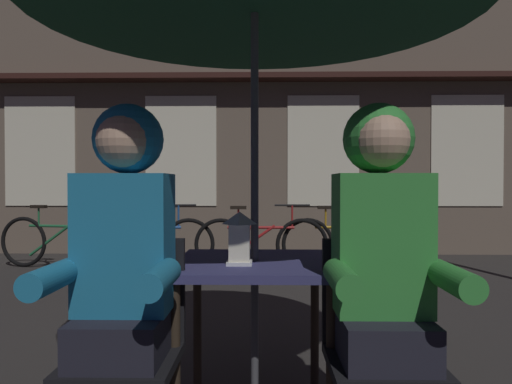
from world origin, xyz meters
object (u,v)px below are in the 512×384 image
object	(u,v)px
lantern	(240,237)
chair_right	(379,342)
person_left_hooded	(123,250)
person_right_hooded	(383,251)
bicycle_nearest	(58,241)
bicycle_second	(147,244)
bicycle_third	(261,243)
cafe_table	(255,282)
bicycle_fourth	(348,243)
chair_left	(128,341)

from	to	relation	value
lantern	chair_right	xyz separation A→B (m)	(0.54, -0.26, -0.37)
person_left_hooded	person_right_hooded	distance (m)	0.96
chair_right	person_right_hooded	distance (m)	0.36
lantern	bicycle_nearest	world-z (taller)	lantern
bicycle_nearest	bicycle_second	world-z (taller)	same
chair_right	bicycle_third	distance (m)	4.10
lantern	cafe_table	bearing A→B (deg)	60.34
bicycle_fourth	person_right_hooded	bearing A→B (deg)	-98.41
chair_right	bicycle_third	world-z (taller)	chair_right
bicycle_nearest	lantern	bearing A→B (deg)	-57.14
cafe_table	bicycle_fourth	size ratio (longest dim) A/B	0.44
person_right_hooded	bicycle_fourth	xyz separation A→B (m)	(0.62, 4.17, -0.50)
bicycle_fourth	cafe_table	bearing A→B (deg)	-106.32
lantern	bicycle_third	world-z (taller)	lantern
bicycle_third	bicycle_fourth	distance (m)	1.10
chair_right	bicycle_fourth	distance (m)	4.16
chair_right	chair_left	bearing A→B (deg)	180.00
chair_right	bicycle_fourth	size ratio (longest dim) A/B	0.52
cafe_table	chair_left	size ratio (longest dim) A/B	0.85
cafe_table	chair_left	bearing A→B (deg)	-142.45
lantern	bicycle_second	bearing A→B (deg)	109.88
cafe_table	bicycle_second	world-z (taller)	bicycle_second
chair_left	bicycle_fourth	size ratio (longest dim) A/B	0.52
cafe_table	bicycle_fourth	world-z (taller)	bicycle_fourth
cafe_table	chair_right	world-z (taller)	chair_right
chair_right	bicycle_fourth	bearing A→B (deg)	81.48
cafe_table	lantern	size ratio (longest dim) A/B	3.20
chair_left	bicycle_nearest	xyz separation A→B (m)	(-2.14, 4.22, -0.14)
cafe_table	chair_left	world-z (taller)	chair_left
person_left_hooded	bicycle_nearest	xyz separation A→B (m)	(-2.14, 4.28, -0.50)
cafe_table	bicycle_third	xyz separation A→B (m)	(-0.00, 3.70, -0.29)
person_left_hooded	bicycle_third	bearing A→B (deg)	83.38
lantern	person_left_hooded	world-z (taller)	person_left_hooded
chair_left	person_left_hooded	size ratio (longest dim) A/B	0.62
lantern	bicycle_third	xyz separation A→B (m)	(0.06, 3.81, -0.51)
bicycle_nearest	bicycle_fourth	distance (m)	3.72
lantern	chair_right	bearing A→B (deg)	-25.35
bicycle_fourth	bicycle_second	bearing A→B (deg)	-177.74
cafe_table	bicycle_fourth	bearing A→B (deg)	73.68
chair_right	bicycle_third	bearing A→B (deg)	96.74
person_left_hooded	bicycle_fourth	bearing A→B (deg)	69.29
person_right_hooded	bicycle_fourth	bearing A→B (deg)	81.59
person_left_hooded	cafe_table	bearing A→B (deg)	41.57
bicycle_nearest	bicycle_fourth	xyz separation A→B (m)	(3.72, -0.10, 0.00)
cafe_table	bicycle_second	distance (m)	3.92
chair_left	bicycle_nearest	bearing A→B (deg)	116.92
lantern	bicycle_second	distance (m)	4.03
lantern	chair_left	world-z (taller)	lantern
lantern	person_left_hooded	xyz separation A→B (m)	(-0.42, -0.31, -0.01)
chair_right	bicycle_nearest	size ratio (longest dim) A/B	0.52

